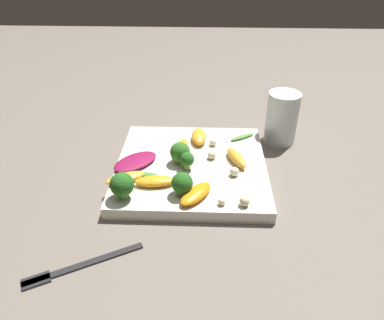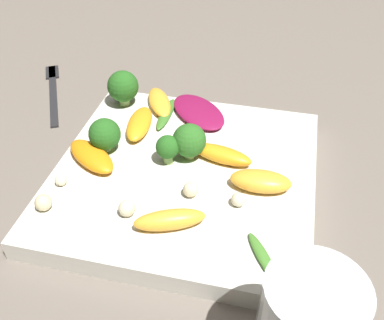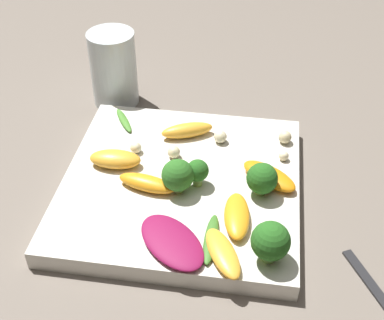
{
  "view_description": "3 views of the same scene",
  "coord_description": "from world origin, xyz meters",
  "views": [
    {
      "loc": [
        0.63,
        0.02,
        0.45
      ],
      "look_at": [
        0.01,
        0.0,
        0.04
      ],
      "focal_mm": 35.0,
      "sensor_mm": 36.0,
      "label": 1
    },
    {
      "loc": [
        -0.1,
        0.39,
        0.37
      ],
      "look_at": [
        -0.01,
        0.0,
        0.04
      ],
      "focal_mm": 42.0,
      "sensor_mm": 36.0,
      "label": 2
    },
    {
      "loc": [
        0.09,
        -0.51,
        0.48
      ],
      "look_at": [
        0.01,
        0.02,
        0.04
      ],
      "focal_mm": 50.0,
      "sensor_mm": 36.0,
      "label": 3
    }
  ],
  "objects": [
    {
      "name": "ground_plane",
      "position": [
        0.0,
        0.0,
        0.0
      ],
      "size": [
        2.4,
        2.4,
        0.0
      ],
      "primitive_type": "plane",
      "color": "#6B6056"
    },
    {
      "name": "plate",
      "position": [
        0.0,
        0.0,
        0.01
      ],
      "size": [
        0.3,
        0.3,
        0.03
      ],
      "color": "silver",
      "rests_on": "ground_plane"
    },
    {
      "name": "drinking_glass",
      "position": [
        -0.14,
        0.2,
        0.06
      ],
      "size": [
        0.07,
        0.07,
        0.12
      ],
      "color": "silver",
      "rests_on": "ground_plane"
    },
    {
      "name": "radicchio_leaf_0",
      "position": [
        0.01,
        -0.11,
        0.03
      ],
      "size": [
        0.11,
        0.11,
        0.01
      ],
      "color": "maroon",
      "rests_on": "plate"
    },
    {
      "name": "orange_segment_0",
      "position": [
        0.07,
        -0.12,
        0.03
      ],
      "size": [
        0.06,
        0.08,
        0.01
      ],
      "color": "#FCAD33",
      "rests_on": "plate"
    },
    {
      "name": "orange_segment_1",
      "position": [
        -0.09,
        0.01,
        0.04
      ],
      "size": [
        0.07,
        0.04,
        0.02
      ],
      "color": "#FCAD33",
      "rests_on": "plate"
    },
    {
      "name": "orange_segment_2",
      "position": [
        -0.01,
        0.09,
        0.04
      ],
      "size": [
        0.08,
        0.05,
        0.02
      ],
      "color": "#FCAD33",
      "rests_on": "plate"
    },
    {
      "name": "orange_segment_3",
      "position": [
        0.11,
        0.01,
        0.03
      ],
      "size": [
        0.08,
        0.07,
        0.02
      ],
      "color": "orange",
      "rests_on": "plate"
    },
    {
      "name": "orange_segment_4",
      "position": [
        0.08,
        -0.06,
        0.03
      ],
      "size": [
        0.04,
        0.08,
        0.02
      ],
      "color": "orange",
      "rests_on": "plate"
    },
    {
      "name": "orange_segment_5",
      "position": [
        -0.04,
        -0.03,
        0.03
      ],
      "size": [
        0.08,
        0.04,
        0.02
      ],
      "color": "orange",
      "rests_on": "plate"
    },
    {
      "name": "broccoli_floret_0",
      "position": [
        -0.0,
        -0.02,
        0.05
      ],
      "size": [
        0.04,
        0.04,
        0.05
      ],
      "color": "#7A9E51",
      "rests_on": "plate"
    },
    {
      "name": "broccoli_floret_1",
      "position": [
        0.1,
        -0.01,
        0.05
      ],
      "size": [
        0.04,
        0.04,
        0.04
      ],
      "color": "#7A9E51",
      "rests_on": "plate"
    },
    {
      "name": "broccoli_floret_2",
      "position": [
        0.02,
        -0.01,
        0.05
      ],
      "size": [
        0.03,
        0.03,
        0.04
      ],
      "color": "#84AD5B",
      "rests_on": "plate"
    },
    {
      "name": "broccoli_floret_3",
      "position": [
        0.12,
        -0.12,
        0.05
      ],
      "size": [
        0.04,
        0.04,
        0.05
      ],
      "color": "#84AD5B",
      "rests_on": "plate"
    },
    {
      "name": "arugula_sprig_0",
      "position": [
        0.05,
        -0.1,
        0.03
      ],
      "size": [
        0.02,
        0.08,
        0.01
      ],
      "color": "#3D7528",
      "rests_on": "plate"
    },
    {
      "name": "arugula_sprig_1",
      "position": [
        -0.1,
        0.11,
        0.03
      ],
      "size": [
        0.04,
        0.06,
        0.01
      ],
      "color": "#47842D",
      "rests_on": "plate"
    },
    {
      "name": "macadamia_nut_0",
      "position": [
        0.04,
        0.08,
        0.03
      ],
      "size": [
        0.02,
        0.02,
        0.02
      ],
      "color": "beige",
      "rests_on": "plate"
    },
    {
      "name": "macadamia_nut_1",
      "position": [
        -0.07,
        0.04,
        0.03
      ],
      "size": [
        0.02,
        0.02,
        0.02
      ],
      "color": "beige",
      "rests_on": "plate"
    },
    {
      "name": "macadamia_nut_2",
      "position": [
        0.13,
        0.1,
        0.03
      ],
      "size": [
        0.02,
        0.02,
        0.02
      ],
      "color": "beige",
      "rests_on": "plate"
    },
    {
      "name": "macadamia_nut_3",
      "position": [
        0.13,
        0.06,
        0.03
      ],
      "size": [
        0.01,
        0.01,
        0.01
      ],
      "color": "beige",
      "rests_on": "plate"
    },
    {
      "name": "macadamia_nut_4",
      "position": [
        -0.02,
        0.04,
        0.03
      ],
      "size": [
        0.02,
        0.02,
        0.02
      ],
      "color": "beige",
      "rests_on": "plate"
    }
  ]
}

